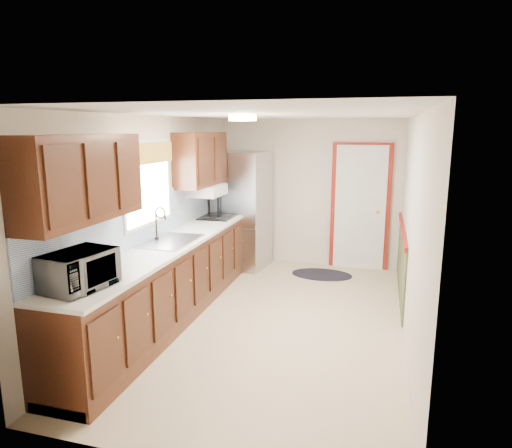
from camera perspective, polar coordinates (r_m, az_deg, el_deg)
The scene contains 8 objects.
room_shell at distance 5.21m, azimuth 2.19°, elevation 0.22°, with size 3.20×5.20×2.52m.
kitchen_run at distance 5.46m, azimuth -11.32°, elevation -3.69°, with size 0.63×4.00×2.20m.
back_wall_trim at distance 7.31m, azimuth 13.86°, elevation 0.75°, with size 1.12×2.30×2.08m.
ceiling_fixture at distance 4.99m, azimuth -1.69°, elevation 13.11°, with size 0.30×0.30×0.06m, color #FFD88C.
microwave at distance 4.05m, azimuth -21.26°, elevation -4.94°, with size 0.57×0.32×0.39m, color white.
refrigerator at distance 7.47m, azimuth -1.78°, elevation 1.78°, with size 0.88×0.84×1.89m.
rug at distance 7.27m, azimuth 8.22°, elevation -6.26°, with size 0.94×0.61×0.01m, color black.
cooktop at distance 6.88m, azimuth -4.85°, elevation 0.89°, with size 0.47×0.56×0.02m, color black.
Camera 1 is at (1.18, -4.97, 2.24)m, focal length 32.00 mm.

